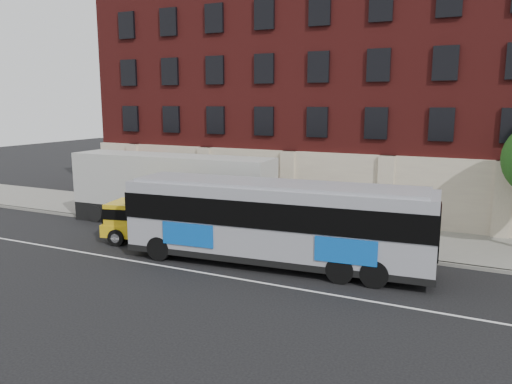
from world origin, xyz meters
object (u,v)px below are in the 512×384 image
at_px(shipping_container, 171,191).
at_px(city_bus, 276,220).
at_px(yellow_suv, 151,220).
at_px(sign_pole, 121,199).

bearing_deg(shipping_container, city_bus, -25.97).
height_order(yellow_suv, shipping_container, shipping_container).
height_order(sign_pole, shipping_container, shipping_container).
bearing_deg(sign_pole, shipping_container, 13.69).
distance_m(city_bus, shipping_container, 9.34).
relative_size(sign_pole, shipping_container, 0.20).
xyz_separation_m(sign_pole, yellow_suv, (4.25, -2.74, -0.26)).
xyz_separation_m(sign_pole, city_bus, (11.51, -3.33, 0.60)).
relative_size(city_bus, shipping_container, 1.11).
bearing_deg(city_bus, yellow_suv, 175.33).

